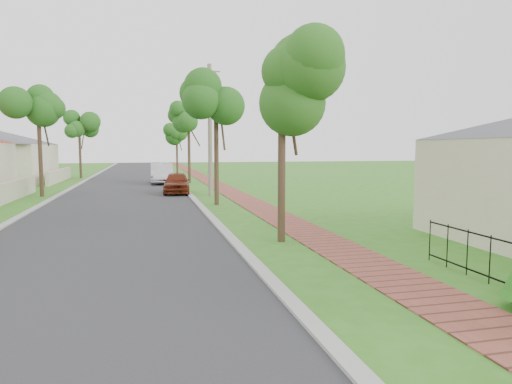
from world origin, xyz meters
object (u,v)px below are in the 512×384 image
object	(u,v)px
parked_car_white	(162,174)
near_tree	(282,88)
parked_car_red	(177,183)
utility_pole	(210,130)

from	to	relation	value
parked_car_white	near_tree	world-z (taller)	near_tree
parked_car_white	near_tree	xyz separation A→B (m)	(2.65, -22.80, 3.68)
parked_car_red	utility_pole	xyz separation A→B (m)	(1.77, -1.83, 3.09)
parked_car_white	utility_pole	distance (m)	10.51
near_tree	utility_pole	bearing A→B (deg)	91.21
parked_car_red	utility_pole	world-z (taller)	utility_pole
parked_car_red	near_tree	distance (m)	15.44
near_tree	utility_pole	distance (m)	13.02
parked_car_red	parked_car_white	size ratio (longest dim) A/B	0.81
parked_car_white	near_tree	size ratio (longest dim) A/B	0.83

